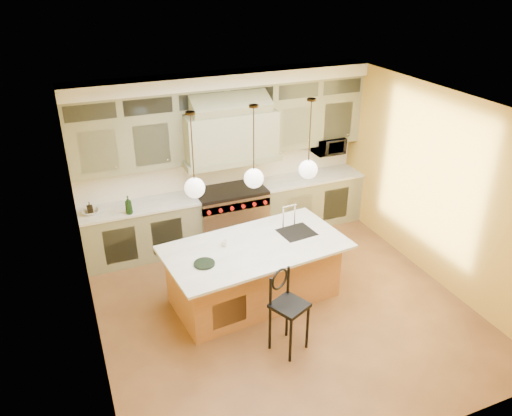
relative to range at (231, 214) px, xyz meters
name	(u,v)px	position (x,y,z in m)	size (l,w,h in m)	color
floor	(282,307)	(0.00, -2.14, -0.49)	(5.00, 5.00, 0.00)	brown
ceiling	(288,109)	(0.00, -2.14, 2.41)	(5.00, 5.00, 0.00)	white
wall_back	(222,156)	(0.00, 0.36, 0.96)	(5.00, 5.00, 0.00)	gold
wall_front	(405,338)	(0.00, -4.64, 0.96)	(5.00, 5.00, 0.00)	gold
wall_left	(86,257)	(-2.50, -2.14, 0.96)	(5.00, 5.00, 0.00)	gold
wall_right	(437,188)	(2.50, -2.14, 0.96)	(5.00, 5.00, 0.00)	gold
back_cabinetry	(228,162)	(0.00, 0.09, 0.94)	(5.00, 0.77, 2.90)	gray
range	(231,214)	(0.00, 0.00, 0.00)	(1.20, 0.74, 0.96)	silver
kitchen_island	(254,271)	(-0.29, -1.79, -0.01)	(2.65, 1.59, 1.35)	#9F6838
counter_stool	(288,306)	(-0.30, -2.90, 0.16)	(0.52, 0.52, 1.13)	black
microwave	(328,145)	(1.95, 0.11, 0.96)	(0.54, 0.37, 0.30)	black
oil_bottle_a	(128,205)	(-1.74, -0.22, 0.60)	(0.11, 0.12, 0.30)	black
oil_bottle_b	(90,208)	(-2.30, 0.01, 0.55)	(0.09, 0.09, 0.20)	black
fruit_bowl	(90,212)	(-2.30, 0.01, 0.49)	(0.27, 0.27, 0.07)	silver
cup	(224,243)	(-0.69, -1.68, 0.48)	(0.09, 0.09, 0.09)	white
pendant_left	(195,186)	(-1.09, -1.79, 1.46)	(0.26, 0.26, 1.11)	#2D2319
pendant_center	(254,176)	(-0.29, -1.79, 1.46)	(0.26, 0.26, 1.11)	#2D2319
pendant_right	(308,167)	(0.51, -1.79, 1.46)	(0.26, 0.26, 1.11)	#2D2319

